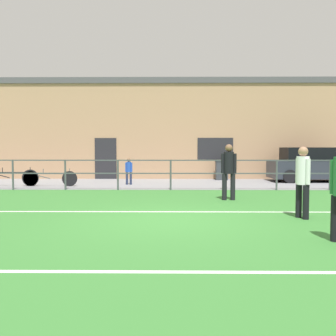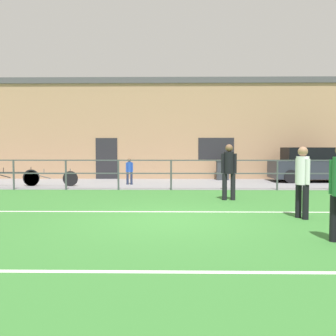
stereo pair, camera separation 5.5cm
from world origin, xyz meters
The scene contains 13 objects.
ground centered at (0.00, 0.00, -0.02)m, with size 60.00×44.00×0.04m, color #387A33.
field_line_touchline centered at (0.00, 1.04, 0.00)m, with size 36.00×0.11×0.00m, color white.
field_line_hash centered at (0.00, -3.58, 0.00)m, with size 36.00×0.11×0.00m, color white.
pavement_strip centered at (0.00, 8.50, 0.01)m, with size 48.00×5.00×0.02m, color gray.
perimeter_fence centered at (0.00, 6.00, 0.75)m, with size 36.07×0.07×1.15m.
clubhouse_facade centered at (0.00, 12.20, 2.59)m, with size 28.00×2.56×5.16m.
player_goalkeeper centered at (1.78, 3.23, 0.97)m, with size 0.47×0.30×1.70m.
player_striker centered at (2.99, 0.19, 0.92)m, with size 0.28×0.42×1.62m.
spectator_child centered at (-1.81, 7.94, 0.66)m, with size 0.31×0.20×1.13m.
parked_car_red centered at (6.60, 9.57, 0.78)m, with size 3.91×1.90×1.60m.
bicycle_parked_0 centered at (-4.97, 7.20, 0.35)m, with size 2.23×0.04×0.73m.
bicycle_parked_2 centered at (-6.64, 7.20, 0.38)m, with size 2.38×0.04×0.78m.
trash_bin_0 centered at (2.50, 10.46, 0.51)m, with size 0.61×0.51×0.96m.
Camera 1 is at (0.07, -8.37, 1.58)m, focal length 40.78 mm.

